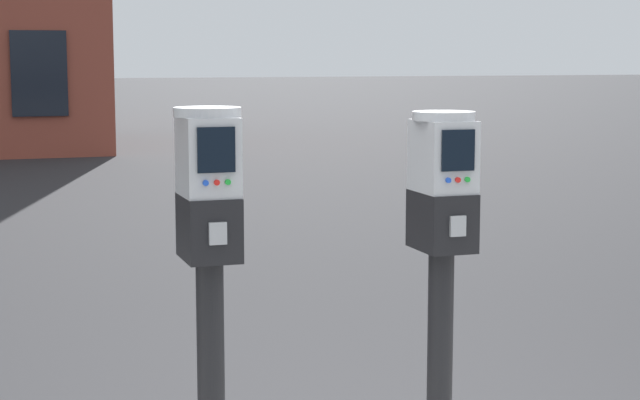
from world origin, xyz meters
TOP-DOWN VIEW (x-y plane):
  - parking_meter_near_kerb at (-0.81, -0.34)m, footprint 0.22×0.25m
  - parking_meter_twin_adjacent at (0.02, -0.34)m, footprint 0.22×0.25m

SIDE VIEW (x-z plane):
  - parking_meter_twin_adjacent at x=0.02m, z-range 0.40..1.75m
  - parking_meter_near_kerb at x=-0.81m, z-range 0.40..1.78m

